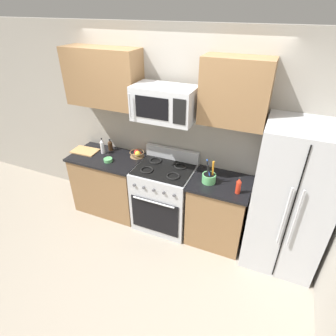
{
  "coord_description": "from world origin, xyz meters",
  "views": [
    {
      "loc": [
        1.25,
        -2.14,
        2.78
      ],
      "look_at": [
        0.11,
        0.52,
        1.03
      ],
      "focal_mm": 29.37,
      "sensor_mm": 36.0,
      "label": 1
    }
  ],
  "objects": [
    {
      "name": "ground_plane",
      "position": [
        0.0,
        0.0,
        0.0
      ],
      "size": [
        16.0,
        16.0,
        0.0
      ],
      "primitive_type": "plane",
      "color": "gray"
    },
    {
      "name": "wall_back",
      "position": [
        0.0,
        1.02,
        1.3
      ],
      "size": [
        8.0,
        0.1,
        2.6
      ],
      "primitive_type": "cube",
      "color": "#9E998E",
      "rests_on": "ground"
    },
    {
      "name": "counter_left",
      "position": [
        -0.9,
        0.64,
        0.46
      ],
      "size": [
        1.01,
        0.62,
        0.91
      ],
      "color": "olive",
      "rests_on": "ground"
    },
    {
      "name": "range_oven",
      "position": [
        -0.0,
        0.64,
        0.47
      ],
      "size": [
        0.76,
        0.66,
        1.09
      ],
      "color": "#B2B5BA",
      "rests_on": "ground"
    },
    {
      "name": "counter_right",
      "position": [
        0.76,
        0.64,
        0.46
      ],
      "size": [
        0.73,
        0.62,
        0.91
      ],
      "color": "olive",
      "rests_on": "ground"
    },
    {
      "name": "refrigerator",
      "position": [
        1.55,
        0.62,
        0.89
      ],
      "size": [
        0.8,
        0.73,
        1.78
      ],
      "color": "#B2B5BA",
      "rests_on": "ground"
    },
    {
      "name": "microwave",
      "position": [
        -0.0,
        0.67,
        1.79
      ],
      "size": [
        0.72,
        0.44,
        0.4
      ],
      "color": "#B2B5BA"
    },
    {
      "name": "upper_cabinets_left",
      "position": [
        -0.9,
        0.8,
        1.96
      ],
      "size": [
        1.0,
        0.34,
        0.71
      ],
      "color": "olive"
    },
    {
      "name": "upper_cabinets_right",
      "position": [
        0.76,
        0.8,
        1.96
      ],
      "size": [
        0.72,
        0.34,
        0.71
      ],
      "color": "olive"
    },
    {
      "name": "utensil_crock",
      "position": [
        0.62,
        0.59,
        0.98
      ],
      "size": [
        0.17,
        0.17,
        0.31
      ],
      "color": "#59AD66",
      "rests_on": "counter_right"
    },
    {
      "name": "fruit_basket",
      "position": [
        -0.49,
        0.81,
        0.96
      ],
      "size": [
        0.21,
        0.21,
        0.1
      ],
      "color": "brown",
      "rests_on": "counter_left"
    },
    {
      "name": "apple_loose",
      "position": [
        -0.47,
        0.84,
        0.95
      ],
      "size": [
        0.07,
        0.07,
        0.07
      ],
      "primitive_type": "sphere",
      "color": "red",
      "rests_on": "counter_left"
    },
    {
      "name": "cutting_board",
      "position": [
        -1.27,
        0.65,
        0.92
      ],
      "size": [
        0.38,
        0.26,
        0.02
      ],
      "primitive_type": "cube",
      "rotation": [
        0.0,
        0.0,
        0.04
      ],
      "color": "tan",
      "rests_on": "counter_left"
    },
    {
      "name": "bottle_vinegar",
      "position": [
        -0.99,
        0.71,
        1.02
      ],
      "size": [
        0.06,
        0.06,
        0.23
      ],
      "color": "silver",
      "rests_on": "counter_left"
    },
    {
      "name": "bottle_soy",
      "position": [
        -0.94,
        0.83,
        0.99
      ],
      "size": [
        0.06,
        0.06,
        0.18
      ],
      "color": "#382314",
      "rests_on": "counter_left"
    },
    {
      "name": "bottle_hot_sauce",
      "position": [
        0.98,
        0.5,
        1.01
      ],
      "size": [
        0.06,
        0.06,
        0.21
      ],
      "color": "red",
      "rests_on": "counter_right"
    },
    {
      "name": "prep_bowl",
      "position": [
        -0.79,
        0.54,
        0.93
      ],
      "size": [
        0.12,
        0.12,
        0.05
      ],
      "color": "#59AD66",
      "rests_on": "counter_left"
    }
  ]
}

